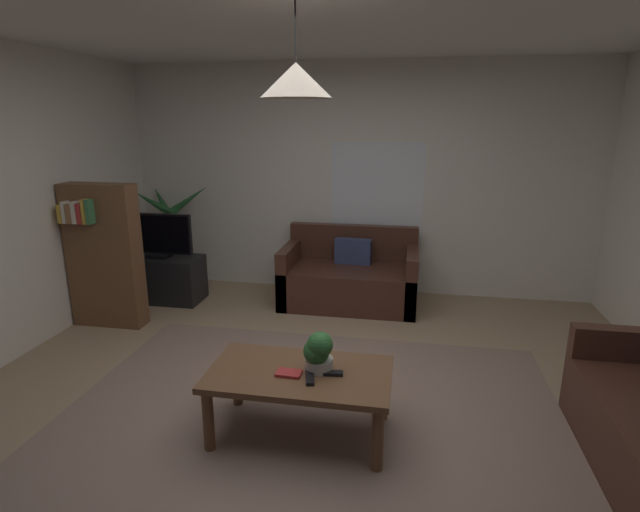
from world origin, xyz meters
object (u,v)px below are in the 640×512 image
(remote_on_table_1, at_px, (330,373))
(couch_under_window, at_px, (350,279))
(coffee_table, at_px, (300,381))
(book_on_table_0, at_px, (289,373))
(bookshelf_corner, at_px, (104,254))
(potted_plant_on_table, at_px, (318,352))
(pendant_lamp, at_px, (296,80))
(tv, at_px, (157,235))
(tv_stand, at_px, (162,278))
(remote_on_table_0, at_px, (310,378))
(potted_palm_corner, at_px, (173,243))

(remote_on_table_1, bearing_deg, couch_under_window, 178.00)
(coffee_table, bearing_deg, book_on_table_0, -135.25)
(book_on_table_0, height_order, bookshelf_corner, bookshelf_corner)
(potted_plant_on_table, relative_size, pendant_lamp, 0.52)
(tv, bearing_deg, bookshelf_corner, -104.64)
(tv_stand, bearing_deg, remote_on_table_1, -43.68)
(remote_on_table_0, bearing_deg, pendant_lamp, 119.18)
(remote_on_table_0, relative_size, potted_plant_on_table, 0.60)
(book_on_table_0, bearing_deg, remote_on_table_0, -14.29)
(tv_stand, bearing_deg, potted_plant_on_table, -44.28)
(couch_under_window, bearing_deg, pendant_lamp, -90.51)
(book_on_table_0, distance_m, pendant_lamp, 1.72)
(book_on_table_0, distance_m, remote_on_table_0, 0.14)
(tv_stand, distance_m, pendant_lamp, 3.55)
(remote_on_table_0, height_order, tv_stand, tv_stand)
(tv_stand, bearing_deg, book_on_table_0, -47.65)
(coffee_table, relative_size, remote_on_table_0, 7.19)
(remote_on_table_0, xyz_separation_m, remote_on_table_1, (0.11, 0.08, 0.00))
(remote_on_table_0, relative_size, pendant_lamp, 0.31)
(remote_on_table_1, height_order, pendant_lamp, pendant_lamp)
(pendant_lamp, bearing_deg, remote_on_table_0, -47.02)
(book_on_table_0, xyz_separation_m, tv, (-2.01, 2.19, 0.30))
(remote_on_table_0, relative_size, tv, 0.20)
(remote_on_table_0, bearing_deg, remote_on_table_1, 22.24)
(tv_stand, relative_size, potted_palm_corner, 0.72)
(pendant_lamp, bearing_deg, couch_under_window, 89.49)
(pendant_lamp, bearing_deg, potted_palm_corner, 129.05)
(couch_under_window, xyz_separation_m, potted_plant_on_table, (0.10, -2.41, 0.31))
(book_on_table_0, height_order, remote_on_table_1, remote_on_table_1)
(remote_on_table_1, distance_m, potted_palm_corner, 3.56)
(book_on_table_0, xyz_separation_m, pendant_lamp, (0.06, 0.05, 1.72))
(tv_stand, height_order, potted_palm_corner, potted_palm_corner)
(potted_plant_on_table, height_order, bookshelf_corner, bookshelf_corner)
(couch_under_window, height_order, book_on_table_0, couch_under_window)
(remote_on_table_0, xyz_separation_m, potted_palm_corner, (-2.25, 2.75, 0.07))
(coffee_table, bearing_deg, potted_plant_on_table, 11.19)
(book_on_table_0, height_order, potted_plant_on_table, potted_plant_on_table)
(remote_on_table_1, height_order, potted_plant_on_table, potted_plant_on_table)
(book_on_table_0, xyz_separation_m, remote_on_table_1, (0.25, 0.05, 0.00))
(potted_palm_corner, bearing_deg, tv_stand, -79.58)
(tv, bearing_deg, remote_on_table_0, -45.91)
(bookshelf_corner, height_order, pendant_lamp, pendant_lamp)
(coffee_table, height_order, remote_on_table_0, remote_on_table_0)
(tv_stand, distance_m, potted_palm_corner, 0.59)
(couch_under_window, height_order, remote_on_table_0, couch_under_window)
(bookshelf_corner, bearing_deg, potted_palm_corner, 85.80)
(coffee_table, height_order, potted_plant_on_table, potted_plant_on_table)
(bookshelf_corner, bearing_deg, remote_on_table_0, -32.90)
(tv_stand, bearing_deg, tv, -90.00)
(pendant_lamp, bearing_deg, coffee_table, 88.21)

